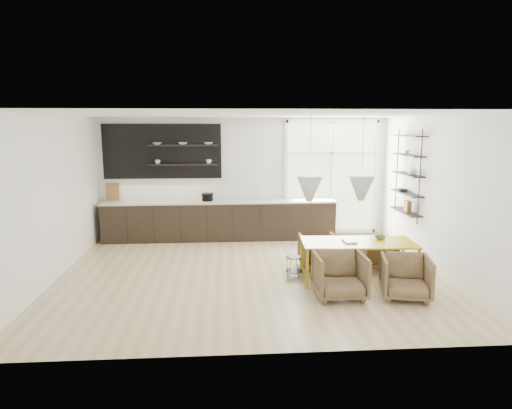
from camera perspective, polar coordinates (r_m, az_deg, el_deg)
name	(u,v)px	position (r m, az deg, el deg)	size (l,w,h in m)	color
room	(277,187)	(9.34, 2.62, 2.14)	(7.02, 6.01, 2.91)	#D2B98C
kitchen_run	(216,215)	(10.99, -5.00, -1.27)	(5.54, 0.69, 2.75)	black
right_shelving	(408,177)	(10.10, 18.46, 3.31)	(0.26, 1.22, 1.90)	black
dining_table	(358,244)	(8.20, 12.64, -4.88)	(2.00, 1.00, 0.71)	gold
armchair_back_left	(319,251)	(8.92, 7.83, -5.80)	(0.69, 0.71, 0.64)	brown
armchair_back_right	(377,253)	(9.11, 14.89, -5.85)	(0.64, 0.66, 0.60)	brown
armchair_front_left	(340,275)	(7.46, 10.42, -8.70)	(0.78, 0.80, 0.73)	brown
armchair_front_right	(406,277)	(7.70, 18.20, -8.61)	(0.74, 0.76, 0.69)	brown
wire_stool	(294,264)	(8.36, 4.73, -7.38)	(0.30, 0.30, 0.38)	black
table_book	(344,241)	(8.10, 10.90, -4.54)	(0.22, 0.29, 0.03)	white
table_bowl	(380,237)	(8.46, 15.26, -3.99)	(0.19, 0.19, 0.06)	#4F7648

